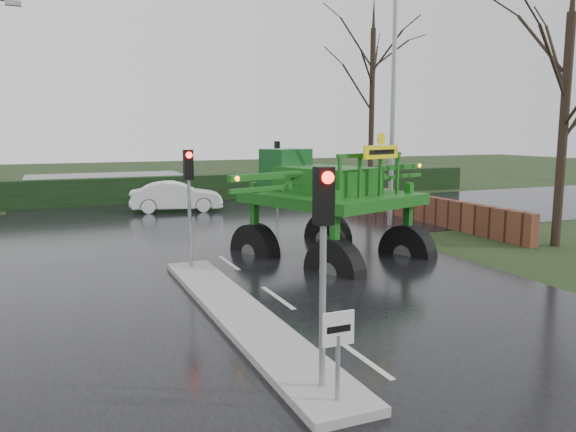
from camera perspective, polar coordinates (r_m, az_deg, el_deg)
name	(u,v)px	position (r m, az deg, el deg)	size (l,w,h in m)	color
ground	(362,359)	(10.45, 7.48, -14.19)	(140.00, 140.00, 0.00)	black
road_main	(211,251)	(19.35, -7.80, -3.52)	(14.00, 80.00, 0.02)	black
road_cross	(174,224)	(25.09, -11.46, -0.84)	(80.00, 12.00, 0.02)	black
median_island	(240,314)	(12.48, -4.93, -9.89)	(1.20, 10.00, 0.16)	gray
hedge_row	(144,190)	(32.81, -14.38, 2.56)	(44.00, 0.90, 1.50)	black
brick_wall	(379,200)	(28.98, 9.26, 1.65)	(0.40, 20.00, 1.20)	#592D1E
keep_left_sign	(338,342)	(8.25, 5.11, -12.59)	(0.50, 0.07, 1.35)	gray
traffic_signal_near	(324,231)	(8.26, 3.63, -1.49)	(0.26, 0.33, 3.52)	gray
traffic_signal_mid	(189,183)	(16.24, -10.04, 3.35)	(0.26, 0.33, 3.52)	gray
traffic_signal_far	(277,159)	(30.54, -1.12, 5.86)	(0.26, 0.33, 3.52)	gray
street_light_right	(387,84)	(24.25, 10.05, 13.07)	(3.85, 0.30, 10.00)	gray
tree_right_near	(566,97)	(21.82, 26.37, 10.75)	(5.60, 5.60, 9.64)	black
tree_right_far	(372,90)	(34.43, 8.54, 12.58)	(7.00, 7.00, 12.05)	black
crop_sprayer	(329,191)	(16.03, 4.21, 2.58)	(8.47, 6.64, 5.00)	black
white_sedan	(177,212)	(29.13, -11.24, 0.45)	(1.59, 4.57, 1.51)	silver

